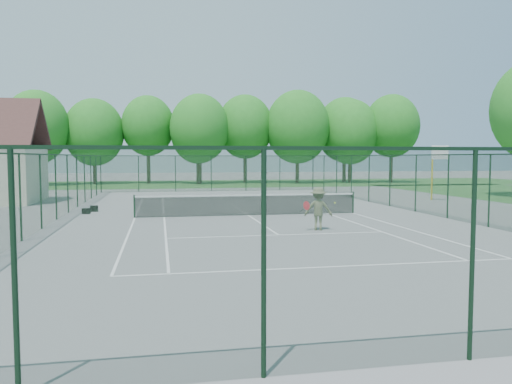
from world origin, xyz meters
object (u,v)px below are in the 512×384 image
(basketball_goal, at_px, (436,162))
(tennis_player, at_px, (318,209))
(tennis_net, at_px, (248,204))
(sports_bag_a, at_px, (94,209))

(basketball_goal, distance_m, tennis_player, 16.69)
(tennis_net, distance_m, tennis_player, 5.76)
(basketball_goal, bearing_deg, tennis_player, -136.03)
(tennis_net, bearing_deg, tennis_player, -71.30)
(basketball_goal, bearing_deg, sports_bag_a, -172.52)
(basketball_goal, height_order, sports_bag_a, basketball_goal)
(sports_bag_a, height_order, tennis_player, tennis_player)
(sports_bag_a, bearing_deg, tennis_player, -53.65)
(sports_bag_a, distance_m, tennis_player, 12.97)
(tennis_net, bearing_deg, basketball_goal, 23.79)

